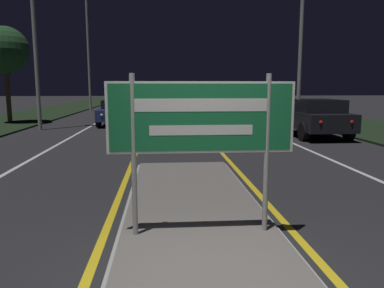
{
  "coord_description": "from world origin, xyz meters",
  "views": [
    {
      "loc": [
        -0.5,
        -3.32,
        2.03
      ],
      "look_at": [
        0.0,
        2.93,
        1.07
      ],
      "focal_mm": 35.0,
      "sensor_mm": 36.0,
      "label": 1
    }
  ],
  "objects_px": {
    "car_receding_1": "(211,106)",
    "car_approaching_0": "(118,111)",
    "car_receding_0": "(314,117)",
    "streetlight_left_far": "(88,33)",
    "car_receding_2": "(200,102)",
    "highway_sign": "(201,123)",
    "car_approaching_1": "(136,103)"
  },
  "relations": [
    {
      "from": "car_approaching_0",
      "to": "streetlight_left_far",
      "type": "bearing_deg",
      "value": 107.25
    },
    {
      "from": "car_receding_1",
      "to": "car_receding_2",
      "type": "bearing_deg",
      "value": 90.1
    },
    {
      "from": "highway_sign",
      "to": "car_receding_0",
      "type": "distance_m",
      "value": 11.55
    },
    {
      "from": "car_receding_1",
      "to": "car_receding_2",
      "type": "height_order",
      "value": "car_receding_1"
    },
    {
      "from": "car_receding_1",
      "to": "car_receding_2",
      "type": "distance_m",
      "value": 7.07
    },
    {
      "from": "car_approaching_0",
      "to": "car_receding_0",
      "type": "bearing_deg",
      "value": -33.43
    },
    {
      "from": "highway_sign",
      "to": "streetlight_left_far",
      "type": "distance_m",
      "value": 28.65
    },
    {
      "from": "car_approaching_1",
      "to": "car_receding_0",
      "type": "bearing_deg",
      "value": -60.57
    },
    {
      "from": "car_receding_1",
      "to": "car_approaching_1",
      "type": "relative_size",
      "value": 0.85
    },
    {
      "from": "highway_sign",
      "to": "car_approaching_1",
      "type": "distance_m",
      "value": 24.71
    },
    {
      "from": "streetlight_left_far",
      "to": "car_receding_1",
      "type": "distance_m",
      "value": 13.3
    },
    {
      "from": "streetlight_left_far",
      "to": "car_receding_1",
      "type": "relative_size",
      "value": 2.56
    },
    {
      "from": "streetlight_left_far",
      "to": "car_approaching_0",
      "type": "xyz_separation_m",
      "value": [
        3.67,
        -11.81,
        -5.63
      ]
    },
    {
      "from": "car_approaching_0",
      "to": "car_approaching_1",
      "type": "bearing_deg",
      "value": 87.76
    },
    {
      "from": "streetlight_left_far",
      "to": "car_approaching_1",
      "type": "relative_size",
      "value": 2.18
    },
    {
      "from": "car_receding_2",
      "to": "car_approaching_0",
      "type": "height_order",
      "value": "car_receding_2"
    },
    {
      "from": "car_receding_0",
      "to": "car_approaching_0",
      "type": "distance_m",
      "value": 10.25
    },
    {
      "from": "car_receding_1",
      "to": "car_approaching_0",
      "type": "distance_m",
      "value": 6.83
    },
    {
      "from": "streetlight_left_far",
      "to": "highway_sign",
      "type": "bearing_deg",
      "value": -76.62
    },
    {
      "from": "car_receding_1",
      "to": "car_approaching_0",
      "type": "xyz_separation_m",
      "value": [
        -5.53,
        -4.01,
        -0.03
      ]
    },
    {
      "from": "highway_sign",
      "to": "car_receding_1",
      "type": "height_order",
      "value": "highway_sign"
    },
    {
      "from": "car_receding_1",
      "to": "car_approaching_0",
      "type": "bearing_deg",
      "value": -144.07
    },
    {
      "from": "highway_sign",
      "to": "streetlight_left_far",
      "type": "xyz_separation_m",
      "value": [
        -6.54,
        27.49,
        4.77
      ]
    },
    {
      "from": "car_receding_1",
      "to": "highway_sign",
      "type": "bearing_deg",
      "value": -97.7
    },
    {
      "from": "highway_sign",
      "to": "car_receding_2",
      "type": "height_order",
      "value": "highway_sign"
    },
    {
      "from": "car_receding_2",
      "to": "car_approaching_0",
      "type": "xyz_separation_m",
      "value": [
        -5.52,
        -11.08,
        -0.02
      ]
    },
    {
      "from": "streetlight_left_far",
      "to": "car_approaching_1",
      "type": "distance_m",
      "value": 7.47
    },
    {
      "from": "highway_sign",
      "to": "car_receding_1",
      "type": "distance_m",
      "value": 19.88
    },
    {
      "from": "car_receding_0",
      "to": "car_receding_2",
      "type": "relative_size",
      "value": 1.01
    },
    {
      "from": "highway_sign",
      "to": "car_approaching_1",
      "type": "bearing_deg",
      "value": 95.87
    },
    {
      "from": "streetlight_left_far",
      "to": "car_receding_2",
      "type": "height_order",
      "value": "streetlight_left_far"
    },
    {
      "from": "car_receding_1",
      "to": "car_approaching_0",
      "type": "relative_size",
      "value": 0.98
    }
  ]
}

